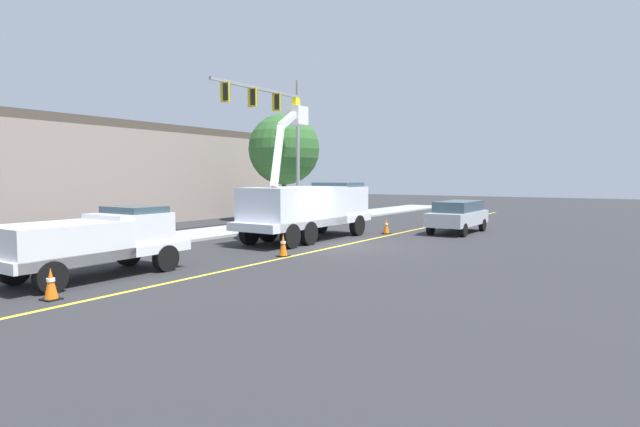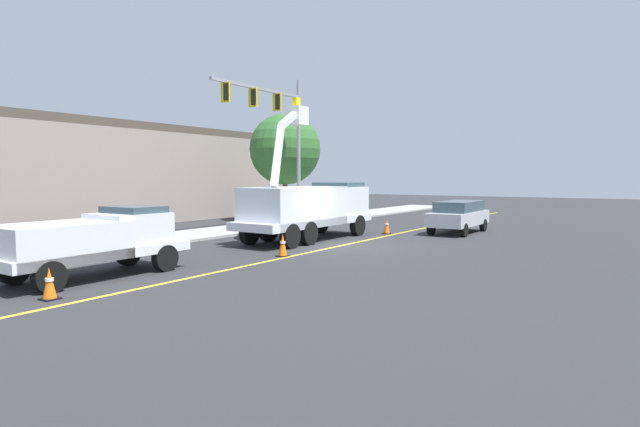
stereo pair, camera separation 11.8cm
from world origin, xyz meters
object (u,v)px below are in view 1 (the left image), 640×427
Objects in this scene: traffic_cone_mid_rear at (386,226)px; traffic_signal_mast at (275,122)px; utility_bucket_truck at (308,206)px; service_pickup_truck at (93,240)px; passing_minivan at (458,215)px; traffic_cone_mid_front at (283,245)px; traffic_cone_leading at (51,284)px.

traffic_signal_mast is at bearing 95.78° from traffic_cone_mid_rear.
service_pickup_truck is (-11.18, 0.42, -0.49)m from utility_bucket_truck.
traffic_cone_mid_front is at bearing 164.29° from passing_minivan.
traffic_cone_mid_rear is 0.09× the size of traffic_signal_mast.
traffic_cone_mid_front is at bearing -157.71° from utility_bucket_truck.
traffic_signal_mast is at bearing 107.72° from passing_minivan.
traffic_cone_mid_rear is at bearing -84.22° from traffic_signal_mast.
traffic_cone_mid_rear is at bearing -1.11° from traffic_cone_mid_front.
utility_bucket_truck is at bearing -127.66° from traffic_signal_mast.
passing_minivan is 20.42m from traffic_cone_leading.
passing_minivan is at bearing -11.59° from traffic_cone_leading.
traffic_cone_mid_rear is (15.31, -2.61, -0.71)m from service_pickup_truck.
traffic_signal_mast is (8.38, 6.50, 5.69)m from traffic_cone_mid_front.
service_pickup_truck is 2.84m from traffic_cone_leading.
utility_bucket_truck reaches higher than traffic_cone_leading.
traffic_cone_leading is (-2.26, -1.57, -0.73)m from service_pickup_truck.
utility_bucket_truck is 7.23m from traffic_signal_mast.
traffic_cone_leading is at bearing 174.17° from traffic_cone_mid_front.
traffic_signal_mast is at bearing 15.51° from service_pickup_truck.
traffic_signal_mast reaches higher than passing_minivan.
passing_minivan reaches higher than traffic_cone_mid_front.
traffic_signal_mast reaches higher than traffic_cone_mid_front.
service_pickup_truck is 0.65× the size of traffic_signal_mast.
utility_bucket_truck is 1.46× the size of service_pickup_truck.
passing_minivan is at bearing -17.72° from service_pickup_truck.
traffic_cone_mid_rear is (9.06, -0.18, -0.02)m from traffic_cone_mid_front.
service_pickup_truck is at bearing 158.72° from traffic_cone_mid_front.
utility_bucket_truck is at bearing -2.13° from service_pickup_truck.
utility_bucket_truck is 1.70× the size of passing_minivan.
traffic_signal_mast reaches higher than traffic_cone_mid_rear.
traffic_cone_mid_front is at bearing 178.89° from traffic_cone_mid_rear.
service_pickup_truck is at bearing 177.87° from utility_bucket_truck.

